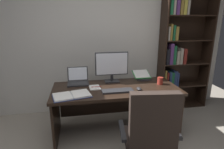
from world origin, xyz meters
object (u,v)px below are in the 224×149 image
bookshelf (179,53)px  computer_mouse (139,89)px  desk (115,98)px  laptop (78,80)px  reading_stand_with_book (142,75)px  open_binder (72,95)px  monitor (112,67)px  keyboard (118,91)px  coffee_mug (160,81)px  notepad (95,87)px  office_chair (149,141)px  pen (96,87)px

bookshelf → computer_mouse: 1.40m
desk → laptop: laptop is taller
reading_stand_with_book → open_binder: 1.24m
desk → laptop: bearing=159.5°
monitor → computer_mouse: bearing=-55.7°
monitor → keyboard: monitor is taller
keyboard → laptop: bearing=139.4°
bookshelf → computer_mouse: (-1.04, -0.88, -0.33)m
monitor → laptop: monitor is taller
desk → coffee_mug: 0.73m
computer_mouse → monitor: bearing=124.3°
computer_mouse → notepad: (-0.59, 0.21, -0.02)m
keyboard → coffee_mug: 0.72m
office_chair → keyboard: office_chair is taller
reading_stand_with_book → pen: bearing=-159.1°
monitor → computer_mouse: monitor is taller
reading_stand_with_book → open_binder: reading_stand_with_book is taller
desk → bookshelf: 1.57m
computer_mouse → office_chair: bearing=-98.3°
open_binder → laptop: bearing=68.0°
computer_mouse → pen: bearing=159.9°
open_binder → pen: 0.42m
office_chair → reading_stand_with_book: office_chair is taller
bookshelf → keyboard: bearing=-146.8°
pen → open_binder: bearing=-142.1°
office_chair → computer_mouse: (0.10, 0.70, 0.32)m
bookshelf → office_chair: size_ratio=2.14×
open_binder → coffee_mug: coffee_mug is taller
office_chair → laptop: size_ratio=3.24×
monitor → desk: bearing=-87.6°
computer_mouse → coffee_mug: size_ratio=0.98×
reading_stand_with_book → coffee_mug: size_ratio=2.70×
computer_mouse → bookshelf: bearing=40.1°
desk → reading_stand_with_book: 0.62m
desk → monitor: monitor is taller
bookshelf → reading_stand_with_book: (-0.83, -0.37, -0.28)m
monitor → computer_mouse: 0.58m
laptop → reading_stand_with_book: bearing=3.4°
office_chair → notepad: (-0.49, 0.91, 0.30)m
notepad → office_chair: bearing=-61.9°
keyboard → notepad: keyboard is taller
computer_mouse → reading_stand_with_book: bearing=67.4°
notepad → coffee_mug: coffee_mug is taller
desk → office_chair: bearing=-78.8°
desk → computer_mouse: computer_mouse is taller
office_chair → pen: (-0.47, 0.91, 0.31)m
computer_mouse → open_binder: (-0.90, -0.05, -0.01)m
monitor → pen: bearing=-139.4°
laptop → coffee_mug: (1.21, -0.25, 0.00)m
laptop → keyboard: (0.52, -0.44, -0.04)m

